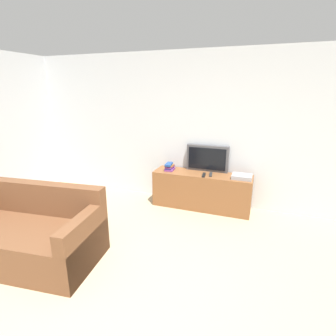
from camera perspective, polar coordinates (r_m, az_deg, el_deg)
ground_plane at (r=2.70m, az=-16.75°, el=-31.25°), size 14.00×14.00×0.00m
wall_back at (r=4.62m, az=4.78°, el=8.28°), size 9.00×0.06×2.60m
tv_stand at (r=4.55m, az=7.31°, el=-4.89°), size 1.65×0.44×0.62m
television at (r=4.54m, az=8.57°, el=2.10°), size 0.72×0.09×0.45m
couch at (r=3.68m, az=-28.35°, el=-12.78°), size 1.84×1.09×0.85m
book_stack at (r=4.58m, az=0.31°, el=0.25°), size 0.17×0.22×0.12m
remote_on_stand at (r=4.38m, az=9.29°, el=-1.41°), size 0.08×0.20×0.02m
remote_secondary at (r=4.33m, az=7.79°, el=-1.53°), size 0.07×0.20×0.02m
set_top_box at (r=4.33m, az=15.80°, el=-1.81°), size 0.31×0.26×0.06m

